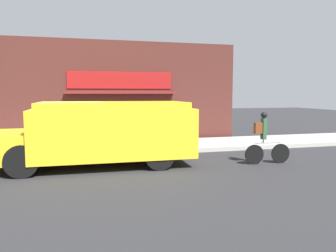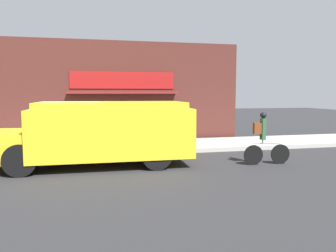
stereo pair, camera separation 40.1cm
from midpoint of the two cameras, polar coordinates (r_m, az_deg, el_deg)
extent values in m
plane|color=#2B2B2D|center=(12.24, -18.12, -5.48)|extent=(70.00, 70.00, 0.00)
cube|color=#ADAAA3|center=(13.65, -17.78, -3.98)|extent=(28.00, 2.91, 0.16)
cube|color=#4C231E|center=(15.21, -17.71, 5.57)|extent=(15.75, 0.18, 4.70)
cube|color=maroon|center=(15.18, -8.98, 7.90)|extent=(4.71, 0.05, 0.77)
cube|color=maroon|center=(14.90, -8.84, 5.77)|extent=(4.95, 0.58, 0.10)
cube|color=yellow|center=(10.66, -10.51, -1.03)|extent=(4.96, 2.43, 1.52)
cube|color=yellow|center=(10.98, -26.97, -3.16)|extent=(1.35, 2.19, 0.84)
cube|color=yellow|center=(10.60, -10.59, 3.59)|extent=(4.56, 2.24, 0.20)
cube|color=red|center=(12.08, -17.35, -0.05)|extent=(0.03, 0.44, 0.44)
cylinder|color=black|center=(11.90, -23.33, -3.73)|extent=(0.92, 0.27, 0.92)
cylinder|color=black|center=(9.93, -25.23, -5.60)|extent=(0.92, 0.27, 0.92)
cylinder|color=black|center=(11.89, -4.59, -3.28)|extent=(0.92, 0.27, 0.92)
cylinder|color=black|center=(9.92, -2.66, -5.07)|extent=(0.92, 0.27, 0.92)
cylinder|color=black|center=(11.47, 18.04, -4.56)|extent=(0.65, 0.07, 0.65)
cylinder|color=black|center=(11.03, 13.79, -4.85)|extent=(0.65, 0.07, 0.65)
cylinder|color=#999EA3|center=(11.18, 16.01, -2.82)|extent=(0.89, 0.08, 0.04)
cylinder|color=#999EA3|center=(11.10, 15.27, -2.55)|extent=(0.04, 0.04, 0.12)
cube|color=#2D5B38|center=(11.05, 15.33, -0.47)|extent=(0.13, 0.21, 0.69)
sphere|color=black|center=(11.01, 15.39, 1.87)|extent=(0.21, 0.21, 0.21)
cube|color=brown|center=(10.96, 14.45, -0.34)|extent=(0.27, 0.15, 0.36)
camera|label=1|loc=(0.20, -90.94, -0.09)|focal=35.00mm
camera|label=2|loc=(0.20, 89.06, 0.09)|focal=35.00mm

